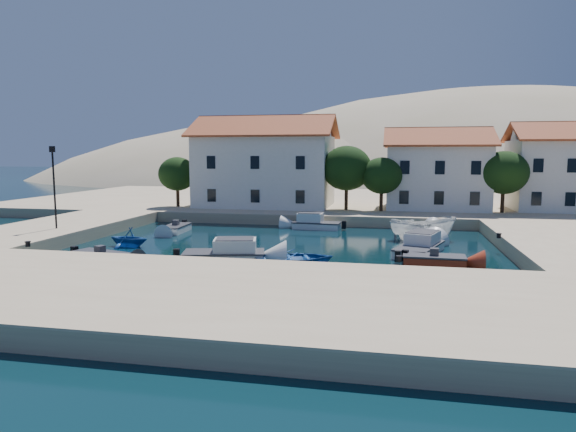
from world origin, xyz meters
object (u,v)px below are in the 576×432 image
object	(u,v)px
building_right	(559,165)
cabin_cruiser_east	(419,247)
building_mid	(436,168)
cabin_cruiser_south	(224,254)
building_left	(266,160)
boat_east	(422,240)
rowboat_south	(295,264)
lamppost	(54,179)

from	to	relation	value
building_right	cabin_cruiser_east	world-z (taller)	building_right
building_mid	building_right	bearing A→B (deg)	4.76
building_right	cabin_cruiser_south	distance (m)	37.83
building_left	boat_east	distance (m)	21.89
building_left	rowboat_south	world-z (taller)	building_left
building_mid	building_right	distance (m)	12.04
building_left	cabin_cruiser_south	xyz separation A→B (m)	(3.37, -24.39, -5.46)
building_right	cabin_cruiser_east	size ratio (longest dim) A/B	1.64
building_mid	lamppost	xyz separation A→B (m)	(-29.50, -21.00, -0.47)
building_mid	boat_east	bearing A→B (deg)	-97.95
building_mid	rowboat_south	bearing A→B (deg)	-111.84
building_left	building_mid	bearing A→B (deg)	3.18
cabin_cruiser_south	cabin_cruiser_east	size ratio (longest dim) A/B	0.93
building_right	building_left	bearing A→B (deg)	-176.19
rowboat_south	building_right	bearing A→B (deg)	-58.07
boat_east	cabin_cruiser_south	bearing A→B (deg)	119.57
rowboat_south	boat_east	xyz separation A→B (m)	(8.09, 10.55, 0.00)
building_mid	lamppost	size ratio (longest dim) A/B	1.69
cabin_cruiser_south	boat_east	world-z (taller)	cabin_cruiser_south
rowboat_south	building_left	bearing A→B (deg)	-0.15
lamppost	rowboat_south	xyz separation A→B (m)	(19.34, -4.34, -4.75)
building_mid	rowboat_south	size ratio (longest dim) A/B	2.21
building_right	boat_east	xyz separation A→B (m)	(-14.07, -15.79, -5.47)
building_left	rowboat_south	bearing A→B (deg)	-72.14
boat_east	building_mid	bearing A→B (deg)	-18.52
building_right	boat_east	world-z (taller)	building_right
building_right	cabin_cruiser_east	distance (m)	26.52
boat_east	building_left	bearing A→B (deg)	38.55
cabin_cruiser_south	boat_east	bearing A→B (deg)	26.56
rowboat_south	cabin_cruiser_east	xyz separation A→B (m)	(7.58, 4.76, 0.48)
lamppost	building_right	bearing A→B (deg)	27.93
lamppost	building_left	bearing A→B (deg)	60.10
lamppost	boat_east	distance (m)	28.53
cabin_cruiser_east	boat_east	xyz separation A→B (m)	(0.51, 5.79, -0.48)
building_left	cabin_cruiser_south	size ratio (longest dim) A/B	2.73
building_right	boat_east	bearing A→B (deg)	-131.69
lamppost	rowboat_south	size ratio (longest dim) A/B	1.31
cabin_cruiser_east	boat_east	size ratio (longest dim) A/B	1.12
cabin_cruiser_south	building_right	bearing A→B (deg)	31.16
building_left	cabin_cruiser_east	size ratio (longest dim) A/B	2.55
cabin_cruiser_south	cabin_cruiser_east	xyz separation A→B (m)	(12.06, 4.81, 0.00)
building_mid	boat_east	size ratio (longest dim) A/B	2.05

